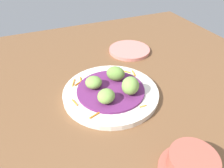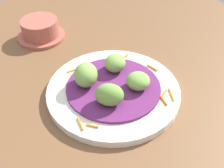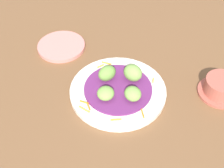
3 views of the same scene
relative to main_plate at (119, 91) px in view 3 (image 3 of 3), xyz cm
name	(u,v)px [view 3 (image 3 of 3)]	position (x,y,z in cm)	size (l,w,h in cm)	color
table_surface	(120,85)	(-4.24, -0.39, -1.77)	(110.00, 110.00, 2.00)	brown
main_plate	(119,91)	(0.00, 0.00, 0.00)	(26.78, 26.78, 1.54)	silver
cabbage_bed	(119,89)	(0.00, 0.00, 1.06)	(18.91, 18.91, 0.59)	#60235B
carrot_garnish	(109,95)	(2.89, -2.51, 0.97)	(21.47, 18.98, 0.40)	orange
guac_scoop_left	(107,73)	(-3.09, -4.00, 3.48)	(5.39, 4.13, 4.24)	olive
guac_scoop_center	(106,93)	(4.00, -3.09, 2.97)	(4.59, 4.65, 3.22)	#759E47
guac_scoop_right	(133,94)	(3.09, 4.00, 3.12)	(4.76, 4.39, 3.52)	#759E47
guac_scoop_back	(133,73)	(-4.00, 3.09, 3.68)	(4.65, 5.51, 4.64)	#759E47
side_plate_small	(61,46)	(-16.67, -21.65, -0.18)	(15.35, 15.35, 1.18)	tan
terracotta_bowl	(221,87)	(-4.78, 27.56, 1.53)	(12.05, 12.05, 5.03)	#A85142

